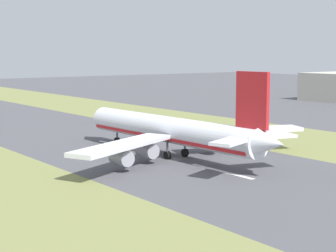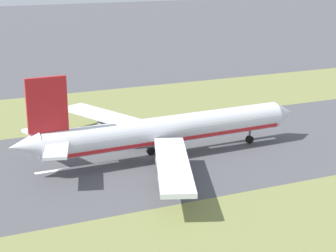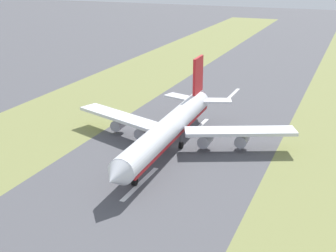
{
  "view_description": "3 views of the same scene",
  "coord_description": "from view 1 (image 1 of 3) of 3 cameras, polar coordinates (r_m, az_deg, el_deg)",
  "views": [
    {
      "loc": [
        -75.2,
        -98.34,
        23.87
      ],
      "look_at": [
        1.44,
        4.15,
        7.0
      ],
      "focal_mm": 60.0,
      "sensor_mm": 36.0,
      "label": 1
    },
    {
      "loc": [
        108.22,
        -42.1,
        42.64
      ],
      "look_at": [
        1.44,
        4.15,
        7.0
      ],
      "focal_mm": 60.0,
      "sensor_mm": 36.0,
      "label": 2
    },
    {
      "loc": [
        -41.89,
        109.5,
        47.52
      ],
      "look_at": [
        1.44,
        4.15,
        7.0
      ],
      "focal_mm": 50.0,
      "sensor_mm": 36.0,
      "label": 3
    }
  ],
  "objects": [
    {
      "name": "grass_median_east",
      "position": [
        157.12,
        13.77,
        -1.44
      ],
      "size": [
        40.0,
        600.0,
        0.01
      ],
      "primitive_type": "cube",
      "color": "olive",
      "rests_on": "ground"
    },
    {
      "name": "centreline_dash_mid",
      "position": [
        114.15,
        5.46,
        -4.59
      ],
      "size": [
        1.2,
        18.0,
        0.01
      ],
      "primitive_type": "cube",
      "color": "silver",
      "rests_on": "ground"
    },
    {
      "name": "airplane_main_jet",
      "position": [
        127.75,
        0.53,
        -0.52
      ],
      "size": [
        64.1,
        67.14,
        20.2
      ],
      "color": "silver",
      "rests_on": "ground"
    },
    {
      "name": "centreline_dash_far",
      "position": [
        145.7,
        -5.17,
        -1.95
      ],
      "size": [
        1.2,
        18.0,
        0.01
      ],
      "primitive_type": "cube",
      "color": "silver",
      "rests_on": "ground"
    },
    {
      "name": "ground_plane",
      "position": [
        126.08,
        0.61,
        -3.4
      ],
      "size": [
        800.0,
        800.0,
        0.0
      ],
      "primitive_type": "plane",
      "color": "#4C4C51"
    }
  ]
}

